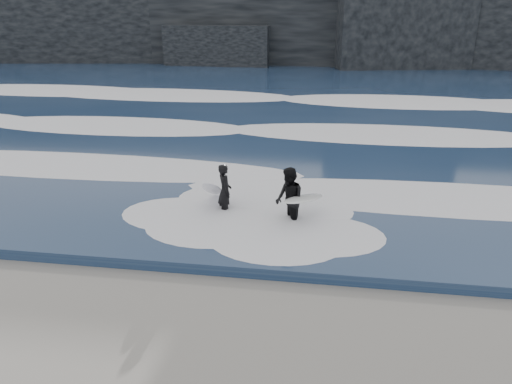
% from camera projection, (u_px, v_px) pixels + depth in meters
% --- Properties ---
extents(ground, '(120.00, 120.00, 0.00)m').
position_uv_depth(ground, '(153.00, 357.00, 9.26)').
color(ground, '#766F4F').
rests_on(ground, ground).
extents(sea, '(90.00, 52.00, 0.30)m').
position_uv_depth(sea, '(289.00, 90.00, 35.97)').
color(sea, navy).
rests_on(sea, ground).
extents(headland, '(70.00, 9.00, 10.00)m').
position_uv_depth(headland, '(305.00, 13.00, 49.91)').
color(headland, black).
rests_on(headland, ground).
extents(foam_near, '(60.00, 3.20, 0.20)m').
position_uv_depth(foam_near, '(239.00, 178.00, 17.42)').
color(foam_near, white).
rests_on(foam_near, sea).
extents(foam_mid, '(60.00, 4.00, 0.24)m').
position_uv_depth(foam_mid, '(265.00, 129.00, 23.88)').
color(foam_mid, white).
rests_on(foam_mid, sea).
extents(foam_far, '(60.00, 4.80, 0.30)m').
position_uv_depth(foam_far, '(283.00, 95.00, 32.17)').
color(foam_far, white).
rests_on(foam_far, sea).
extents(surfer_left, '(1.07, 1.86, 1.70)m').
position_uv_depth(surfer_left, '(222.00, 191.00, 14.94)').
color(surfer_left, black).
rests_on(surfer_left, ground).
extents(surfer_right, '(1.63, 2.16, 1.86)m').
position_uv_depth(surfer_right, '(291.00, 200.00, 14.06)').
color(surfer_right, black).
rests_on(surfer_right, ground).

